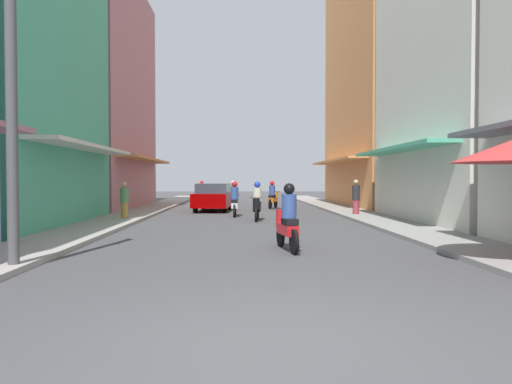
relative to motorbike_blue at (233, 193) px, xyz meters
The scene contains 16 objects.
ground_plane 12.09m from the motorbike_blue, 86.45° to the right, with size 89.03×89.03×0.00m, color #424244.
sidewalk_left 12.85m from the motorbike_blue, 110.18° to the right, with size 1.98×48.47×0.12m, color #9E9991.
sidewalk_right 13.44m from the motorbike_blue, 63.82° to the right, with size 1.98×48.47×0.12m, color gray.
building_left_far 11.55m from the motorbike_blue, 147.64° to the right, with size 7.05×11.53×13.11m.
building_right_mid 19.39m from the motorbike_blue, 56.85° to the right, with size 7.05×9.35×15.24m.
building_right_far 13.06m from the motorbike_blue, 20.28° to the right, with size 7.05×12.79×16.78m.
motorbike_blue is the anchor object (origin of this frame).
motorbike_black 13.88m from the motorbike_blue, 85.28° to the right, with size 0.55×1.81×1.58m.
motorbike_white 11.68m from the motorbike_blue, 88.91° to the right, with size 0.55×1.81×1.58m.
motorbike_orange 6.34m from the motorbike_blue, 68.27° to the right, with size 0.75×1.74×1.58m.
motorbike_maroon 2.21m from the motorbike_blue, 161.67° to the right, with size 0.65×1.78×1.58m.
motorbike_red 22.00m from the motorbike_blue, 85.98° to the right, with size 0.58×1.80×1.58m.
parked_car 8.03m from the motorbike_blue, 96.67° to the right, with size 2.09×4.23×1.45m.
pedestrian_far 13.25m from the motorbike_blue, 64.88° to the right, with size 0.34×0.34×1.65m.
pedestrian_foreground 14.38m from the motorbike_blue, 106.96° to the right, with size 0.34×0.34×1.58m.
utility_pole 24.63m from the motorbike_blue, 98.66° to the right, with size 0.20×1.20×6.61m.
Camera 1 is at (-0.32, -4.68, 1.67)m, focal length 33.31 mm.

